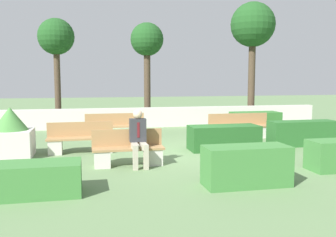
% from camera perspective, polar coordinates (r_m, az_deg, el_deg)
% --- Properties ---
extents(ground_plane, '(60.00, 60.00, 0.00)m').
position_cam_1_polar(ground_plane, '(10.42, 3.65, -5.15)').
color(ground_plane, '#607F51').
extents(perimeter_wall, '(14.41, 0.30, 0.82)m').
position_cam_1_polar(perimeter_wall, '(15.64, -1.85, 0.19)').
color(perimeter_wall, beige).
rests_on(perimeter_wall, ground_plane).
extents(bench_front, '(1.67, 0.48, 0.83)m').
position_cam_1_polar(bench_front, '(8.85, -6.09, -5.15)').
color(bench_front, '#A37A4C').
rests_on(bench_front, ground_plane).
extents(bench_left_side, '(2.15, 0.49, 0.83)m').
position_cam_1_polar(bench_left_side, '(12.99, 10.91, -1.50)').
color(bench_left_side, '#A37A4C').
rests_on(bench_left_side, ground_plane).
extents(bench_right_side, '(1.79, 0.48, 0.83)m').
position_cam_1_polar(bench_right_side, '(10.53, -13.18, -3.43)').
color(bench_right_side, '#A37A4C').
rests_on(bench_right_side, ground_plane).
extents(bench_back, '(2.02, 0.49, 0.83)m').
position_cam_1_polar(bench_back, '(12.86, -8.04, -1.55)').
color(bench_back, '#A37A4C').
rests_on(bench_back, ground_plane).
extents(person_seated_man, '(0.38, 0.64, 1.32)m').
position_cam_1_polar(person_seated_man, '(8.67, -4.52, -2.58)').
color(person_seated_man, '#B2A893').
rests_on(person_seated_man, ground_plane).
extents(hedge_block_near_left, '(1.65, 0.77, 0.58)m').
position_cam_1_polar(hedge_block_near_left, '(7.01, -19.90, -8.72)').
color(hedge_block_near_left, '#3D7A38').
rests_on(hedge_block_near_left, ground_plane).
extents(hedge_block_near_right, '(1.64, 0.67, 0.76)m').
position_cam_1_polar(hedge_block_near_right, '(7.34, 11.84, -7.06)').
color(hedge_block_near_right, '#3D7A38').
rests_on(hedge_block_near_right, ground_plane).
extents(hedge_block_mid_left, '(2.09, 0.62, 0.75)m').
position_cam_1_polar(hedge_block_mid_left, '(12.10, 19.80, -2.12)').
color(hedge_block_mid_left, '#286028').
rests_on(hedge_block_mid_left, ground_plane).
extents(hedge_block_far_left, '(1.80, 0.80, 0.78)m').
position_cam_1_polar(hedge_block_far_left, '(14.39, 13.14, -0.57)').
color(hedge_block_far_left, '#33702D').
rests_on(hedge_block_far_left, ground_plane).
extents(hedge_block_far_right, '(2.01, 0.79, 0.69)m').
position_cam_1_polar(hedge_block_far_right, '(10.83, 8.52, -2.90)').
color(hedge_block_far_right, '#235623').
rests_on(hedge_block_far_right, ground_plane).
extents(planter_corner_left, '(1.08, 1.08, 1.30)m').
position_cam_1_polar(planter_corner_left, '(10.51, -22.85, -2.25)').
color(planter_corner_left, beige).
rests_on(planter_corner_left, ground_plane).
extents(tree_leftmost, '(1.54, 1.54, 4.56)m').
position_cam_1_polar(tree_leftmost, '(16.88, -16.68, 11.45)').
color(tree_leftmost, '#473828').
rests_on(tree_leftmost, ground_plane).
extents(tree_center_left, '(1.47, 1.47, 4.49)m').
position_cam_1_polar(tree_center_left, '(16.98, -3.22, 11.39)').
color(tree_center_left, '#473828').
rests_on(tree_center_left, ground_plane).
extents(tree_center_right, '(2.04, 2.04, 5.50)m').
position_cam_1_polar(tree_center_right, '(18.09, 12.79, 13.45)').
color(tree_center_right, '#473828').
rests_on(tree_center_right, ground_plane).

